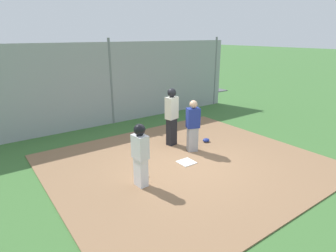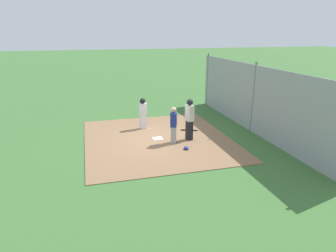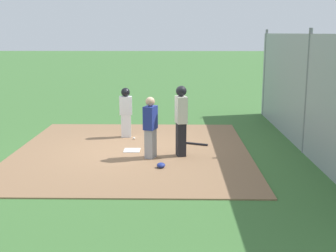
{
  "view_description": "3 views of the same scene",
  "coord_description": "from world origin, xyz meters",
  "px_view_note": "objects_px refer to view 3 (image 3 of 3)",
  "views": [
    {
      "loc": [
        4.66,
        5.56,
        3.48
      ],
      "look_at": [
        0.23,
        -0.56,
        1.01
      ],
      "focal_mm": 30.17,
      "sensor_mm": 36.0,
      "label": 1
    },
    {
      "loc": [
        -12.5,
        2.9,
        4.7
      ],
      "look_at": [
        -0.2,
        -0.44,
        0.66
      ],
      "focal_mm": 32.19,
      "sensor_mm": 36.0,
      "label": 2
    },
    {
      "loc": [
        -11.84,
        -1.2,
        3.22
      ],
      "look_at": [
        0.35,
        -0.99,
        0.66
      ],
      "focal_mm": 47.5,
      "sensor_mm": 36.0,
      "label": 3
    }
  ],
  "objects_px": {
    "baseball_bat": "(194,144)",
    "baseball": "(134,138)",
    "umpire": "(181,119)",
    "catcher_mask": "(161,165)",
    "catcher": "(150,127)",
    "home_plate": "(132,150)",
    "runner": "(126,110)"
  },
  "relations": [
    {
      "from": "umpire",
      "to": "catcher",
      "type": "bearing_deg",
      "value": 1.82
    },
    {
      "from": "home_plate",
      "to": "catcher",
      "type": "bearing_deg",
      "value": -141.02
    },
    {
      "from": "runner",
      "to": "catcher",
      "type": "bearing_deg",
      "value": 16.34
    },
    {
      "from": "home_plate",
      "to": "catcher",
      "type": "relative_size",
      "value": 0.28
    },
    {
      "from": "runner",
      "to": "baseball",
      "type": "bearing_deg",
      "value": 34.07
    },
    {
      "from": "catcher",
      "to": "baseball_bat",
      "type": "bearing_deg",
      "value": -110.27
    },
    {
      "from": "baseball",
      "to": "home_plate",
      "type": "bearing_deg",
      "value": -177.09
    },
    {
      "from": "home_plate",
      "to": "runner",
      "type": "distance_m",
      "value": 1.91
    },
    {
      "from": "catcher",
      "to": "baseball",
      "type": "height_order",
      "value": "catcher"
    },
    {
      "from": "home_plate",
      "to": "catcher_mask",
      "type": "bearing_deg",
      "value": -151.24
    },
    {
      "from": "baseball_bat",
      "to": "catcher_mask",
      "type": "bearing_deg",
      "value": 90.44
    },
    {
      "from": "catcher",
      "to": "umpire",
      "type": "bearing_deg",
      "value": -144.63
    },
    {
      "from": "runner",
      "to": "baseball_bat",
      "type": "distance_m",
      "value": 2.45
    },
    {
      "from": "catcher_mask",
      "to": "baseball",
      "type": "bearing_deg",
      "value": 17.69
    },
    {
      "from": "home_plate",
      "to": "catcher_mask",
      "type": "height_order",
      "value": "catcher_mask"
    },
    {
      "from": "home_plate",
      "to": "catcher",
      "type": "distance_m",
      "value": 1.2
    },
    {
      "from": "umpire",
      "to": "baseball_bat",
      "type": "relative_size",
      "value": 2.29
    },
    {
      "from": "umpire",
      "to": "runner",
      "type": "xyz_separation_m",
      "value": [
        2.15,
        1.68,
        -0.13
      ]
    },
    {
      "from": "catcher",
      "to": "umpire",
      "type": "relative_size",
      "value": 0.86
    },
    {
      "from": "runner",
      "to": "baseball_bat",
      "type": "relative_size",
      "value": 1.9
    },
    {
      "from": "umpire",
      "to": "runner",
      "type": "bearing_deg",
      "value": -65.0
    },
    {
      "from": "baseball",
      "to": "runner",
      "type": "bearing_deg",
      "value": 38.46
    },
    {
      "from": "umpire",
      "to": "catcher_mask",
      "type": "height_order",
      "value": "umpire"
    },
    {
      "from": "catcher",
      "to": "runner",
      "type": "xyz_separation_m",
      "value": [
        2.36,
        0.89,
        0.04
      ]
    },
    {
      "from": "runner",
      "to": "baseball",
      "type": "distance_m",
      "value": 0.93
    },
    {
      "from": "catcher_mask",
      "to": "home_plate",
      "type": "bearing_deg",
      "value": 28.76
    },
    {
      "from": "home_plate",
      "to": "catcher_mask",
      "type": "relative_size",
      "value": 1.83
    },
    {
      "from": "umpire",
      "to": "baseball",
      "type": "distance_m",
      "value": 2.49
    },
    {
      "from": "catcher",
      "to": "baseball",
      "type": "xyz_separation_m",
      "value": [
        2.02,
        0.62,
        -0.79
      ]
    },
    {
      "from": "catcher_mask",
      "to": "runner",
      "type": "bearing_deg",
      "value": 20.27
    },
    {
      "from": "baseball_bat",
      "to": "baseball",
      "type": "distance_m",
      "value": 1.93
    },
    {
      "from": "catcher",
      "to": "baseball_bat",
      "type": "xyz_separation_m",
      "value": [
        1.39,
        -1.2,
        -0.8
      ]
    }
  ]
}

